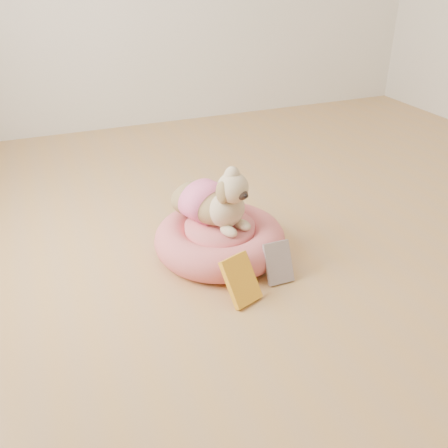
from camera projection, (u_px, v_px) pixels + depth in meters
name	position (u px, v px, depth m)	size (l,w,h in m)	color
floor	(341.00, 258.00, 2.24)	(4.50, 4.50, 0.00)	tan
pet_bed	(220.00, 240.00, 2.24)	(0.59, 0.59, 0.15)	#D46153
dog	(214.00, 191.00, 2.15)	(0.28, 0.41, 0.30)	brown
book_yellow	(241.00, 280.00, 1.94)	(0.13, 0.02, 0.20)	yellow
book_white	(278.00, 263.00, 2.06)	(0.11, 0.02, 0.17)	white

